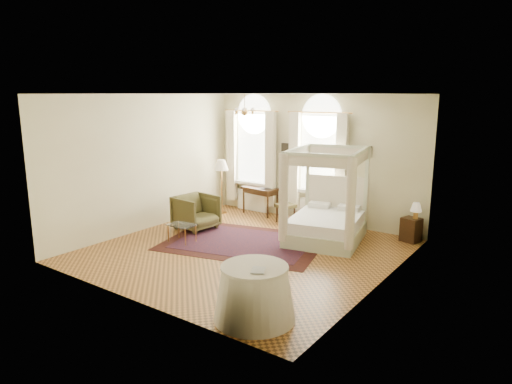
# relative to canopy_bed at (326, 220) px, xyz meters

# --- Properties ---
(ground) EXTENTS (6.00, 6.00, 0.00)m
(ground) POSITION_rel_canopy_bed_xyz_m (-1.09, -1.61, -0.48)
(ground) COLOR #AD7032
(ground) RESTS_ON ground
(room_walls) EXTENTS (6.00, 6.00, 6.00)m
(room_walls) POSITION_rel_canopy_bed_xyz_m (-1.09, -1.61, 1.50)
(room_walls) COLOR beige
(room_walls) RESTS_ON ground
(window_left) EXTENTS (1.62, 0.27, 3.29)m
(window_left) POSITION_rel_canopy_bed_xyz_m (-2.99, 1.26, 1.01)
(window_left) COLOR white
(window_left) RESTS_ON room_walls
(window_right) EXTENTS (1.62, 0.27, 3.29)m
(window_right) POSITION_rel_canopy_bed_xyz_m (-0.89, 1.26, 1.01)
(window_right) COLOR white
(window_right) RESTS_ON room_walls
(chandelier) EXTENTS (0.51, 0.45, 0.50)m
(chandelier) POSITION_rel_canopy_bed_xyz_m (-1.99, -0.41, 2.42)
(chandelier) COLOR #BC843E
(chandelier) RESTS_ON room_walls
(wall_pictures) EXTENTS (2.54, 0.03, 0.39)m
(wall_pictures) POSITION_rel_canopy_bed_xyz_m (-1.01, 1.36, 1.41)
(wall_pictures) COLOR black
(wall_pictures) RESTS_ON room_walls
(canopy_bed) EXTENTS (1.97, 2.24, 2.12)m
(canopy_bed) POSITION_rel_canopy_bed_xyz_m (0.00, 0.00, 0.00)
(canopy_bed) COLOR #B7BE9A
(canopy_bed) RESTS_ON ground
(nightstand) EXTENTS (0.46, 0.44, 0.55)m
(nightstand) POSITION_rel_canopy_bed_xyz_m (1.61, 1.09, -0.21)
(nightstand) COLOR #37200F
(nightstand) RESTS_ON ground
(nightstand_lamp) EXTENTS (0.25, 0.25, 0.37)m
(nightstand_lamp) POSITION_rel_canopy_bed_xyz_m (1.69, 1.08, 0.31)
(nightstand_lamp) COLOR #BC843E
(nightstand_lamp) RESTS_ON nightstand
(writing_desk) EXTENTS (1.07, 0.64, 0.76)m
(writing_desk) POSITION_rel_canopy_bed_xyz_m (-2.59, 1.09, 0.17)
(writing_desk) COLOR #37200F
(writing_desk) RESTS_ON ground
(laptop) EXTENTS (0.35, 0.26, 0.03)m
(laptop) POSITION_rel_canopy_bed_xyz_m (-2.36, 1.01, 0.29)
(laptop) COLOR black
(laptop) RESTS_ON writing_desk
(stool) EXTENTS (0.55, 0.55, 0.50)m
(stool) POSITION_rel_canopy_bed_xyz_m (-1.54, 0.75, -0.07)
(stool) COLOR #403A1B
(stool) RESTS_ON ground
(armchair) EXTENTS (1.02, 1.00, 0.85)m
(armchair) POSITION_rel_canopy_bed_xyz_m (-3.06, -1.02, -0.06)
(armchair) COLOR #443E1D
(armchair) RESTS_ON ground
(coffee_table) EXTENTS (0.62, 0.44, 0.42)m
(coffee_table) POSITION_rel_canopy_bed_xyz_m (-2.61, -1.98, -0.11)
(coffee_table) COLOR silver
(coffee_table) RESTS_ON ground
(floor_lamp) EXTENTS (0.39, 0.39, 1.51)m
(floor_lamp) POSITION_rel_canopy_bed_xyz_m (-3.55, 0.57, 0.81)
(floor_lamp) COLOR #BC843E
(floor_lamp) RESTS_ON ground
(oriental_rug) EXTENTS (3.98, 3.27, 0.01)m
(oriental_rug) POSITION_rel_canopy_bed_xyz_m (-1.44, -1.20, -0.48)
(oriental_rug) COLOR #3E160F
(oriental_rug) RESTS_ON ground
(side_table) EXTENTS (1.23, 1.23, 0.84)m
(side_table) POSITION_rel_canopy_bed_xyz_m (0.85, -3.97, -0.07)
(side_table) COLOR white
(side_table) RESTS_ON ground
(book) EXTENTS (0.29, 0.32, 0.02)m
(book) POSITION_rel_canopy_bed_xyz_m (0.93, -4.15, 0.37)
(book) COLOR black
(book) RESTS_ON side_table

